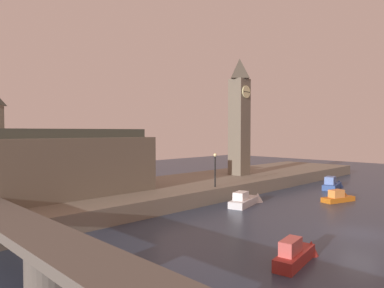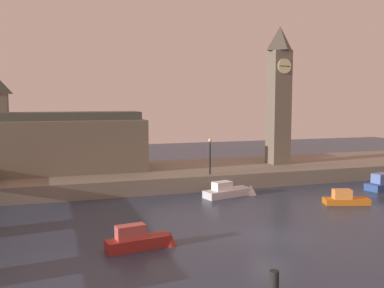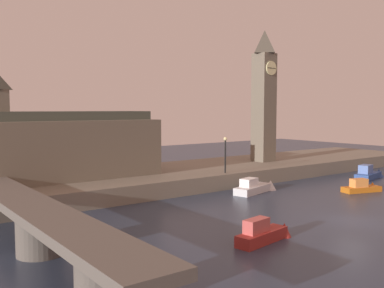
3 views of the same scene
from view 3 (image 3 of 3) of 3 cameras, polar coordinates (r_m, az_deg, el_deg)
The scene contains 10 objects.
ground_plane at distance 32.92m, azimuth 20.09°, elevation -9.37°, with size 120.00×120.00×0.00m, color #2D384C.
far_embankment at distance 46.53m, azimuth -1.03°, elevation -4.10°, with size 70.00×12.00×1.50m, color slate.
clock_tower at distance 53.21m, azimuth 9.30°, elevation 6.37°, with size 2.35×2.39×15.49m.
parliament_hall at distance 41.60m, azimuth -15.78°, elevation -0.11°, with size 15.28×6.48×9.62m.
bridge_span at distance 24.76m, azimuth -18.86°, elevation -9.65°, with size 2.76×28.04×2.56m.
streetlamp at distance 43.14m, azimuth 4.34°, elevation -0.81°, with size 0.36×0.36×3.53m.
boat_ferry_white at distance 41.74m, azimuth 8.44°, elevation -5.57°, with size 5.54×2.61×1.61m.
boat_dinghy_red at distance 26.63m, azimuth 9.46°, elevation -11.33°, with size 4.47×1.66×1.59m.
boat_patrol_orange at distance 44.68m, azimuth 21.36°, elevation -5.23°, with size 4.55×2.30×1.48m.
boat_tour_blue at distance 53.14m, azimuth 22.10°, elevation -3.61°, with size 5.31×2.48×1.78m.
Camera 3 is at (-26.91, -17.30, 7.79)m, focal length 41.17 mm.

